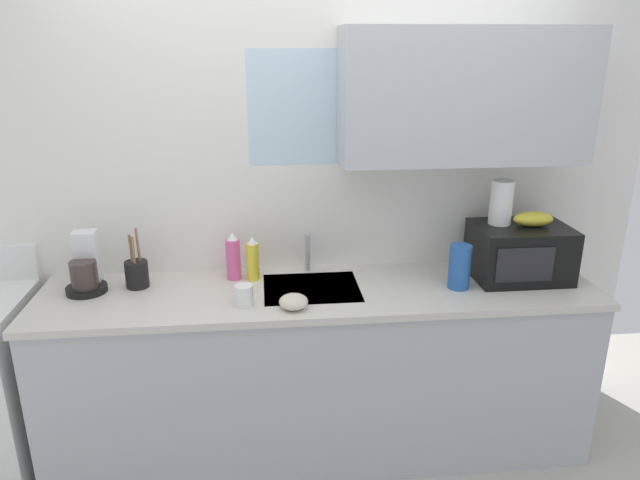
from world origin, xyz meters
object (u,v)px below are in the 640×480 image
at_px(utensil_crock, 137,273).
at_px(microwave, 520,252).
at_px(cereal_canister, 460,267).
at_px(banana_bunch, 533,219).
at_px(dish_soap_bottle_yellow, 253,260).
at_px(dish_soap_bottle_pink, 233,257).
at_px(coffee_maker, 86,269).
at_px(small_bowl, 294,302).
at_px(paper_towel_roll, 501,202).
at_px(mug_white, 244,295).

bearing_deg(utensil_crock, microwave, -2.17).
bearing_deg(cereal_canister, microwave, 16.17).
height_order(banana_bunch, utensil_crock, banana_bunch).
xyz_separation_m(dish_soap_bottle_yellow, dish_soap_bottle_pink, (-0.10, 0.02, 0.01)).
bearing_deg(coffee_maker, utensil_crock, 2.86).
distance_m(microwave, banana_bunch, 0.18).
bearing_deg(coffee_maker, cereal_canister, -5.10).
xyz_separation_m(utensil_crock, small_bowl, (0.74, -0.32, -0.04)).
bearing_deg(paper_towel_roll, microwave, -27.38).
bearing_deg(banana_bunch, cereal_canister, -165.62).
xyz_separation_m(banana_bunch, dish_soap_bottle_pink, (-1.47, 0.13, -0.19)).
bearing_deg(banana_bunch, dish_soap_bottle_pink, 175.10).
xyz_separation_m(paper_towel_roll, small_bowl, (-1.05, -0.30, -0.35)).
height_order(banana_bunch, paper_towel_roll, paper_towel_roll).
bearing_deg(dish_soap_bottle_pink, coffee_maker, -174.39).
bearing_deg(cereal_canister, dish_soap_bottle_yellow, 168.21).
bearing_deg(microwave, dish_soap_bottle_yellow, 175.36).
distance_m(banana_bunch, dish_soap_bottle_pink, 1.49).
bearing_deg(small_bowl, dish_soap_bottle_pink, 126.30).
height_order(microwave, dish_soap_bottle_yellow, microwave).
bearing_deg(dish_soap_bottle_pink, mug_white, -79.90).
relative_size(dish_soap_bottle_pink, mug_white, 2.55).
xyz_separation_m(coffee_maker, dish_soap_bottle_pink, (0.69, 0.07, 0.01)).
height_order(cereal_canister, small_bowl, cereal_canister).
bearing_deg(mug_white, dish_soap_bottle_yellow, 82.30).
distance_m(paper_towel_roll, utensil_crock, 1.81).
bearing_deg(coffee_maker, dish_soap_bottle_yellow, 3.46).
bearing_deg(paper_towel_roll, mug_white, -169.27).
xyz_separation_m(cereal_canister, utensil_crock, (-1.54, 0.17, -0.04)).
relative_size(utensil_crock, small_bowl, 2.27).
distance_m(coffee_maker, small_bowl, 1.02).
xyz_separation_m(dish_soap_bottle_pink, utensil_crock, (-0.46, -0.06, -0.04)).
height_order(coffee_maker, small_bowl, coffee_maker).
xyz_separation_m(coffee_maker, utensil_crock, (0.23, 0.01, -0.03)).
relative_size(cereal_canister, utensil_crock, 0.73).
distance_m(banana_bunch, paper_towel_roll, 0.18).
xyz_separation_m(banana_bunch, small_bowl, (-1.20, -0.25, -0.27)).
xyz_separation_m(dish_soap_bottle_yellow, small_bowl, (0.18, -0.36, -0.07)).
bearing_deg(dish_soap_bottle_yellow, small_bowl, -63.18).
height_order(banana_bunch, small_bowl, banana_bunch).
xyz_separation_m(paper_towel_roll, coffee_maker, (-2.01, 0.01, -0.28)).
bearing_deg(paper_towel_roll, utensil_crock, 179.36).
bearing_deg(mug_white, banana_bunch, 7.64).
xyz_separation_m(cereal_canister, small_bowl, (-0.81, -0.15, -0.08)).
xyz_separation_m(mug_white, utensil_crock, (-0.52, 0.26, 0.02)).
relative_size(banana_bunch, coffee_maker, 0.71).
relative_size(cereal_canister, mug_white, 2.28).
relative_size(microwave, paper_towel_roll, 2.09).
bearing_deg(mug_white, small_bowl, -15.26).
distance_m(microwave, dish_soap_bottle_pink, 1.43).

